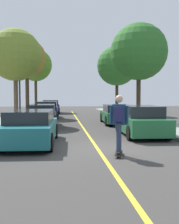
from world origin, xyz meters
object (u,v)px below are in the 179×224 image
parked_car_left_nearest (31,128)px  skateboarder (119,120)px  street_tree_left_far (36,65)px  street_tree_right_nearest (139,52)px  parked_car_left_near (42,116)px  parked_car_left_far (47,110)px  parked_car_right_nearest (141,121)px  street_tree_left_near (27,58)px  street_tree_right_near (117,66)px  parked_car_left_farthest (51,107)px  fire_hydrant (8,124)px  parked_car_right_near (117,114)px  streetlamp (19,73)px  skateboard (119,153)px  street_tree_left_nearest (15,55)px

parked_car_left_nearest → skateboarder: (2.94, -2.40, 0.47)m
street_tree_left_far → street_tree_right_nearest: street_tree_left_far is taller
parked_car_left_near → parked_car_left_far: parked_car_left_far is taller
parked_car_left_far → parked_car_left_nearest: bearing=-90.0°
parked_car_right_nearest → skateboarder: bearing=-114.7°
parked_car_left_near → street_tree_left_near: (-1.85, 8.33, 4.56)m
street_tree_right_near → parked_car_left_farthest: bearing=155.4°
parked_car_left_far → fire_hydrant: (-1.50, -9.34, -0.21)m
street_tree_left_near → street_tree_right_near: bearing=13.7°
street_tree_right_near → parked_car_right_near: bearing=-101.6°
parked_car_left_farthest → parked_car_left_near: bearing=-90.0°
skateboarder → fire_hydrant: bearing=127.7°
parked_car_left_near → street_tree_right_nearest: size_ratio=0.64×
parked_car_right_near → parked_car_left_far: bearing=132.7°
parked_car_left_farthest → streetlamp: size_ratio=0.75×
parked_car_right_near → skateboard: size_ratio=4.93×
street_tree_right_nearest → parked_car_right_nearest: bearing=-105.1°
street_tree_left_far → street_tree_right_near: 10.62m
parked_car_left_farthest → street_tree_left_near: bearing=-109.7°
parked_car_left_far → street_tree_right_nearest: 8.95m
parked_car_left_nearest → parked_car_right_nearest: parked_car_right_nearest is taller
parked_car_left_nearest → street_tree_right_nearest: bearing=52.3°
parked_car_left_far → streetlamp: (-1.75, -3.54, 2.76)m
parked_car_left_near → parked_car_right_near: bearing=15.5°
parked_car_right_near → skateboard: (-1.94, -9.76, -0.55)m
street_tree_left_nearest → street_tree_left_far: street_tree_left_far is taller
parked_car_left_near → skateboarder: size_ratio=2.50×
streetlamp → street_tree_left_near: bearing=91.2°
parked_car_left_farthest → skateboard: 22.13m
fire_hydrant → skateboard: size_ratio=0.81×
parked_car_left_near → parked_car_left_farthest: (-0.00, 13.52, 0.01)m
skateboard → parked_car_right_near: bearing=78.8°
parked_car_right_nearest → street_tree_left_near: size_ratio=0.61×
parked_car_left_nearest → fire_hydrant: size_ratio=6.30×
street_tree_left_far → fire_hydrant: 19.97m
parked_car_right_nearest → street_tree_right_nearest: bearing=74.9°
fire_hydrant → skateboarder: skateboarder is taller
street_tree_right_near → streetlamp: street_tree_right_near is taller
parked_car_left_farthest → street_tree_right_near: (6.75, -3.09, 4.20)m
parked_car_left_far → street_tree_right_near: (6.74, 3.77, 4.19)m
streetlamp → skateboarder: 12.68m
street_tree_left_near → street_tree_left_far: 8.31m
street_tree_left_far → streetlamp: size_ratio=1.27×
parked_car_left_near → street_tree_right_near: size_ratio=0.66×
parked_car_right_near → street_tree_right_nearest: 4.95m
parked_car_left_nearest → fire_hydrant: parked_car_left_nearest is taller
fire_hydrant → streetlamp: streetlamp is taller
parked_car_left_near → skateboarder: bearing=-70.8°
parked_car_right_near → street_tree_left_nearest: bearing=173.5°
parked_car_right_nearest → streetlamp: 10.26m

